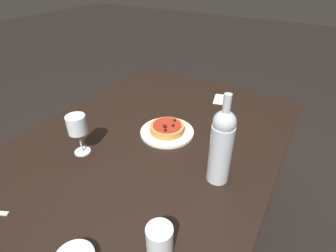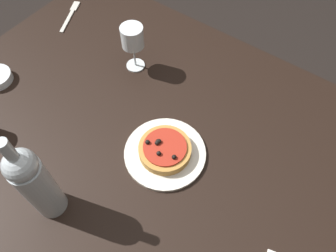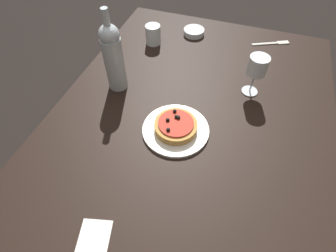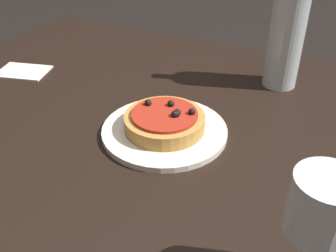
# 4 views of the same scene
# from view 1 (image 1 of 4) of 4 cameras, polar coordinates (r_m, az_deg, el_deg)

# --- Properties ---
(ground_plane) EXTENTS (14.00, 14.00, 0.00)m
(ground_plane) POSITION_cam_1_polar(r_m,az_deg,el_deg) (1.70, -3.01, -23.28)
(ground_plane) COLOR black
(dining_table) EXTENTS (1.48, 1.08, 0.72)m
(dining_table) POSITION_cam_1_polar(r_m,az_deg,el_deg) (1.22, -3.88, -5.94)
(dining_table) COLOR black
(dining_table) RESTS_ON ground_plane
(dinner_plate) EXTENTS (0.25, 0.25, 0.01)m
(dinner_plate) POSITION_cam_1_polar(r_m,az_deg,el_deg) (1.22, -0.20, -1.31)
(dinner_plate) COLOR silver
(dinner_plate) RESTS_ON dining_table
(pizza) EXTENTS (0.16, 0.16, 0.05)m
(pizza) POSITION_cam_1_polar(r_m,az_deg,el_deg) (1.20, -0.20, -0.40)
(pizza) COLOR #BC843D
(pizza) RESTS_ON dinner_plate
(wine_glass) EXTENTS (0.08, 0.08, 0.17)m
(wine_glass) POSITION_cam_1_polar(r_m,az_deg,el_deg) (1.09, -19.20, 0.01)
(wine_glass) COLOR silver
(wine_glass) RESTS_ON dining_table
(wine_bottle) EXTENTS (0.08, 0.08, 0.34)m
(wine_bottle) POSITION_cam_1_polar(r_m,az_deg,el_deg) (0.91, 11.52, -4.20)
(wine_bottle) COLOR #B2BCC1
(wine_bottle) RESTS_ON dining_table
(water_cup) EXTENTS (0.07, 0.07, 0.10)m
(water_cup) POSITION_cam_1_polar(r_m,az_deg,el_deg) (0.77, -1.83, -23.62)
(water_cup) COLOR silver
(water_cup) RESTS_ON dining_table
(paper_napkin) EXTENTS (0.14, 0.12, 0.00)m
(paper_napkin) POSITION_cam_1_polar(r_m,az_deg,el_deg) (1.54, 11.66, 5.67)
(paper_napkin) COLOR silver
(paper_napkin) RESTS_ON dining_table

